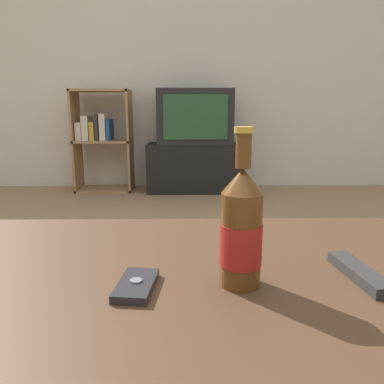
{
  "coord_description": "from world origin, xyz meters",
  "views": [
    {
      "loc": [
        0.03,
        -0.63,
        0.74
      ],
      "look_at": [
        0.05,
        0.28,
        0.54
      ],
      "focal_mm": 35.0,
      "sensor_mm": 36.0,
      "label": 1
    }
  ],
  "objects_px": {
    "cell_phone": "(136,285)",
    "remote_control": "(360,273)",
    "beer_bottle": "(241,230)",
    "television": "(195,117)",
    "tv_stand": "(195,167)",
    "bookshelf": "(100,137)"
  },
  "relations": [
    {
      "from": "cell_phone",
      "to": "remote_control",
      "type": "height_order",
      "value": "remote_control"
    },
    {
      "from": "beer_bottle",
      "to": "television",
      "type": "bearing_deg",
      "value": 90.17
    },
    {
      "from": "tv_stand",
      "to": "television",
      "type": "distance_m",
      "value": 0.46
    },
    {
      "from": "bookshelf",
      "to": "cell_phone",
      "type": "distance_m",
      "value": 2.93
    },
    {
      "from": "remote_control",
      "to": "beer_bottle",
      "type": "bearing_deg",
      "value": 178.87
    },
    {
      "from": "beer_bottle",
      "to": "remote_control",
      "type": "distance_m",
      "value": 0.24
    },
    {
      "from": "television",
      "to": "beer_bottle",
      "type": "height_order",
      "value": "television"
    },
    {
      "from": "bookshelf",
      "to": "beer_bottle",
      "type": "height_order",
      "value": "bookshelf"
    },
    {
      "from": "television",
      "to": "bookshelf",
      "type": "relative_size",
      "value": 0.73
    },
    {
      "from": "bookshelf",
      "to": "beer_bottle",
      "type": "bearing_deg",
      "value": -73.0
    },
    {
      "from": "television",
      "to": "remote_control",
      "type": "distance_m",
      "value": 2.78
    },
    {
      "from": "cell_phone",
      "to": "remote_control",
      "type": "bearing_deg",
      "value": 11.22
    },
    {
      "from": "bookshelf",
      "to": "cell_phone",
      "type": "relative_size",
      "value": 7.64
    },
    {
      "from": "tv_stand",
      "to": "television",
      "type": "height_order",
      "value": "television"
    },
    {
      "from": "bookshelf",
      "to": "remote_control",
      "type": "relative_size",
      "value": 5.4
    },
    {
      "from": "tv_stand",
      "to": "beer_bottle",
      "type": "bearing_deg",
      "value": -89.83
    },
    {
      "from": "tv_stand",
      "to": "beer_bottle",
      "type": "height_order",
      "value": "beer_bottle"
    },
    {
      "from": "tv_stand",
      "to": "cell_phone",
      "type": "xyz_separation_m",
      "value": [
        -0.17,
        -2.8,
        0.23
      ]
    },
    {
      "from": "bookshelf",
      "to": "beer_bottle",
      "type": "relative_size",
      "value": 3.32
    },
    {
      "from": "bookshelf",
      "to": "tv_stand",
      "type": "bearing_deg",
      "value": -2.94
    },
    {
      "from": "bookshelf",
      "to": "cell_phone",
      "type": "height_order",
      "value": "bookshelf"
    },
    {
      "from": "television",
      "to": "beer_bottle",
      "type": "xyz_separation_m",
      "value": [
        0.01,
        -2.78,
        -0.14
      ]
    }
  ]
}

